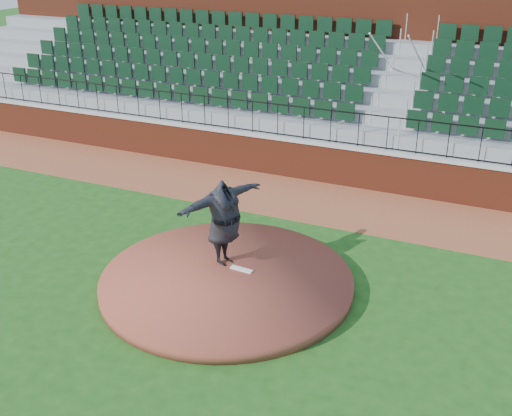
% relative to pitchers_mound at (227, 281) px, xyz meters
% --- Properties ---
extents(ground, '(90.00, 90.00, 0.00)m').
position_rel_pitchers_mound_xyz_m(ground, '(0.03, 0.01, -0.12)').
color(ground, '#1D4F16').
rests_on(ground, ground).
extents(warning_track, '(34.00, 3.20, 0.01)m').
position_rel_pitchers_mound_xyz_m(warning_track, '(0.03, 5.41, -0.12)').
color(warning_track, brown).
rests_on(warning_track, ground).
extents(field_wall, '(34.00, 0.35, 1.20)m').
position_rel_pitchers_mound_xyz_m(field_wall, '(0.03, 7.01, 0.47)').
color(field_wall, maroon).
rests_on(field_wall, ground).
extents(wall_cap, '(34.00, 0.45, 0.10)m').
position_rel_pitchers_mound_xyz_m(wall_cap, '(0.03, 7.01, 1.12)').
color(wall_cap, '#B7B7B7').
rests_on(wall_cap, field_wall).
extents(wall_railing, '(34.00, 0.05, 1.00)m').
position_rel_pitchers_mound_xyz_m(wall_railing, '(0.03, 7.01, 1.67)').
color(wall_railing, black).
rests_on(wall_railing, wall_cap).
extents(seating_stands, '(34.00, 5.10, 4.60)m').
position_rel_pitchers_mound_xyz_m(seating_stands, '(0.03, 9.73, 2.18)').
color(seating_stands, gray).
rests_on(seating_stands, ground).
extents(concourse_wall, '(34.00, 0.50, 5.50)m').
position_rel_pitchers_mound_xyz_m(concourse_wall, '(0.03, 12.53, 2.62)').
color(concourse_wall, maroon).
rests_on(concourse_wall, ground).
extents(pitchers_mound, '(5.60, 5.60, 0.25)m').
position_rel_pitchers_mound_xyz_m(pitchers_mound, '(0.00, 0.00, 0.00)').
color(pitchers_mound, brown).
rests_on(pitchers_mound, ground).
extents(pitching_rubber, '(0.54, 0.18, 0.04)m').
position_rel_pitchers_mound_xyz_m(pitching_rubber, '(0.18, 0.39, 0.14)').
color(pitching_rubber, white).
rests_on(pitching_rubber, pitchers_mound).
extents(pitcher, '(1.45, 2.57, 2.02)m').
position_rel_pitchers_mound_xyz_m(pitcher, '(-0.32, 0.55, 1.14)').
color(pitcher, black).
rests_on(pitcher, pitchers_mound).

